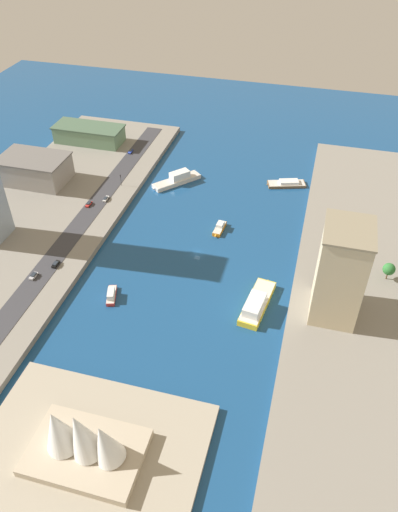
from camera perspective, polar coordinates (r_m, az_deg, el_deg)
ground_plane at (r=225.18m, az=-0.19°, el=0.30°), size 440.00×440.00×0.00m
quay_west at (r=222.03m, az=20.06°, el=-2.81°), size 70.00×240.00×2.73m
quay_east at (r=252.97m, az=-17.89°, el=3.49°), size 70.00×240.00×2.73m
peninsula_point at (r=163.95m, az=-12.75°, el=-21.64°), size 69.18×53.65×2.00m
road_strip at (r=242.89m, az=-13.93°, el=3.12°), size 9.90×228.00×0.15m
ferry_white_commuter at (r=275.28m, az=-2.51°, el=8.86°), size 23.47×25.43×6.33m
tugboat_red at (r=205.94m, az=-10.08°, el=-4.40°), size 6.55×12.43×3.80m
ferry_yellow_fast at (r=198.99m, az=6.66°, el=-5.45°), size 11.49×29.28×6.66m
water_taxi_orange at (r=238.60m, az=2.39°, el=3.25°), size 4.59×12.93×3.64m
barge_flat_brown at (r=277.42m, az=10.12°, el=8.24°), size 21.69×12.89×2.98m
terminal_long_green at (r=318.92m, az=-12.56°, el=13.61°), size 42.33×17.76×10.21m
carpark_squat_concrete at (r=283.60m, az=-18.44°, el=9.52°), size 35.76×23.62×14.05m
office_block_beige at (r=188.36m, az=16.00°, el=-1.81°), size 17.62×21.67×39.57m
van_white at (r=260.19m, az=-10.71°, el=6.52°), size 1.85×5.09×1.41m
pickup_red at (r=257.75m, az=-12.60°, el=5.90°), size 1.88×5.15×1.54m
suv_black at (r=222.58m, az=-16.21°, el=-0.90°), size 1.99×4.72×1.61m
hatchback_blue at (r=303.39m, az=-7.91°, el=11.90°), size 1.94×5.09×1.52m
sedan_silver at (r=219.39m, az=-18.56°, el=-2.17°), size 2.12×4.68×1.63m
traffic_light_waterfront at (r=269.43m, az=-9.03°, el=8.84°), size 0.36×0.36×6.50m
opera_landmark at (r=157.00m, az=-13.42°, el=-20.08°), size 34.37×23.19×19.99m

